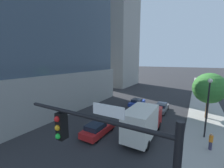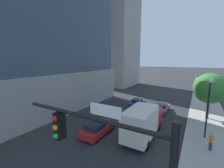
{
  "view_description": "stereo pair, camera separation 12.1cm",
  "coord_description": "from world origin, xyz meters",
  "px_view_note": "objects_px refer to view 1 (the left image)",
  "views": [
    {
      "loc": [
        6.59,
        0.78,
        8.23
      ],
      "look_at": [
        -1.43,
        14.62,
        5.64
      ],
      "focal_mm": 23.43,
      "sensor_mm": 36.0,
      "label": 1
    },
    {
      "loc": [
        6.7,
        0.84,
        8.23
      ],
      "look_at": [
        -1.43,
        14.62,
        5.64
      ],
      "focal_mm": 23.43,
      "sensor_mm": 36.0,
      "label": 2
    }
  ],
  "objects_px": {
    "street_lamp": "(208,100)",
    "pedestrian_orange_shirt": "(211,141)",
    "car_red": "(98,129)",
    "box_truck": "(143,121)",
    "car_gray": "(161,107)",
    "street_tree": "(209,88)",
    "construction_building": "(116,30)",
    "car_blue": "(137,102)"
  },
  "relations": [
    {
      "from": "street_lamp",
      "to": "car_red",
      "type": "relative_size",
      "value": 1.4
    },
    {
      "from": "pedestrian_orange_shirt",
      "to": "street_tree",
      "type": "bearing_deg",
      "value": 89.61
    },
    {
      "from": "car_gray",
      "to": "pedestrian_orange_shirt",
      "type": "distance_m",
      "value": 10.62
    },
    {
      "from": "street_lamp",
      "to": "car_blue",
      "type": "xyz_separation_m",
      "value": [
        -10.26,
        7.16,
        -3.59
      ]
    },
    {
      "from": "street_tree",
      "to": "car_gray",
      "type": "xyz_separation_m",
      "value": [
        -6.19,
        -0.04,
        -3.76
      ]
    },
    {
      "from": "car_blue",
      "to": "box_truck",
      "type": "height_order",
      "value": "box_truck"
    },
    {
      "from": "street_lamp",
      "to": "pedestrian_orange_shirt",
      "type": "relative_size",
      "value": 4.0
    },
    {
      "from": "street_lamp",
      "to": "pedestrian_orange_shirt",
      "type": "height_order",
      "value": "street_lamp"
    },
    {
      "from": "car_blue",
      "to": "box_truck",
      "type": "xyz_separation_m",
      "value": [
        4.5,
        -10.27,
        1.24
      ]
    },
    {
      "from": "car_gray",
      "to": "car_blue",
      "type": "height_order",
      "value": "car_gray"
    },
    {
      "from": "car_blue",
      "to": "construction_building",
      "type": "bearing_deg",
      "value": 128.02
    },
    {
      "from": "street_tree",
      "to": "car_red",
      "type": "relative_size",
      "value": 1.42
    },
    {
      "from": "street_lamp",
      "to": "car_gray",
      "type": "height_order",
      "value": "street_lamp"
    },
    {
      "from": "street_lamp",
      "to": "car_gray",
      "type": "relative_size",
      "value": 1.39
    },
    {
      "from": "construction_building",
      "to": "car_gray",
      "type": "xyz_separation_m",
      "value": [
        19.66,
        -20.22,
        -17.36
      ]
    },
    {
      "from": "street_tree",
      "to": "car_blue",
      "type": "relative_size",
      "value": 1.59
    },
    {
      "from": "street_lamp",
      "to": "car_blue",
      "type": "bearing_deg",
      "value": 145.09
    },
    {
      "from": "street_tree",
      "to": "car_blue",
      "type": "xyz_separation_m",
      "value": [
        -10.69,
        0.79,
        -3.8
      ]
    },
    {
      "from": "street_lamp",
      "to": "box_truck",
      "type": "relative_size",
      "value": 0.91
    },
    {
      "from": "construction_building",
      "to": "car_red",
      "type": "distance_m",
      "value": 39.11
    },
    {
      "from": "street_lamp",
      "to": "pedestrian_orange_shirt",
      "type": "bearing_deg",
      "value": -80.98
    },
    {
      "from": "box_truck",
      "to": "pedestrian_orange_shirt",
      "type": "height_order",
      "value": "box_truck"
    },
    {
      "from": "construction_building",
      "to": "car_red",
      "type": "relative_size",
      "value": 9.65
    },
    {
      "from": "street_lamp",
      "to": "pedestrian_orange_shirt",
      "type": "xyz_separation_m",
      "value": [
        0.37,
        -2.34,
        -3.28
      ]
    },
    {
      "from": "car_gray",
      "to": "street_tree",
      "type": "bearing_deg",
      "value": 0.4
    },
    {
      "from": "construction_building",
      "to": "box_truck",
      "type": "distance_m",
      "value": 39.08
    },
    {
      "from": "car_gray",
      "to": "car_red",
      "type": "relative_size",
      "value": 1.01
    },
    {
      "from": "street_lamp",
      "to": "car_blue",
      "type": "distance_m",
      "value": 13.02
    },
    {
      "from": "car_blue",
      "to": "car_red",
      "type": "height_order",
      "value": "car_red"
    },
    {
      "from": "car_red",
      "to": "street_lamp",
      "type": "bearing_deg",
      "value": 26.32
    },
    {
      "from": "car_blue",
      "to": "pedestrian_orange_shirt",
      "type": "relative_size",
      "value": 2.56
    },
    {
      "from": "construction_building",
      "to": "car_gray",
      "type": "distance_m",
      "value": 33.11
    },
    {
      "from": "box_truck",
      "to": "pedestrian_orange_shirt",
      "type": "relative_size",
      "value": 4.4
    },
    {
      "from": "car_blue",
      "to": "street_tree",
      "type": "bearing_deg",
      "value": -4.24
    },
    {
      "from": "pedestrian_orange_shirt",
      "to": "box_truck",
      "type": "bearing_deg",
      "value": -172.81
    },
    {
      "from": "car_red",
      "to": "box_truck",
      "type": "bearing_deg",
      "value": 23.59
    },
    {
      "from": "construction_building",
      "to": "car_red",
      "type": "xyz_separation_m",
      "value": [
        15.15,
        -31.62,
        -17.33
      ]
    },
    {
      "from": "car_blue",
      "to": "car_gray",
      "type": "bearing_deg",
      "value": -10.5
    },
    {
      "from": "street_tree",
      "to": "car_gray",
      "type": "height_order",
      "value": "street_tree"
    },
    {
      "from": "street_tree",
      "to": "box_truck",
      "type": "bearing_deg",
      "value": -123.14
    },
    {
      "from": "car_blue",
      "to": "car_red",
      "type": "bearing_deg",
      "value": -90.0
    },
    {
      "from": "pedestrian_orange_shirt",
      "to": "car_gray",
      "type": "bearing_deg",
      "value": 125.28
    }
  ]
}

